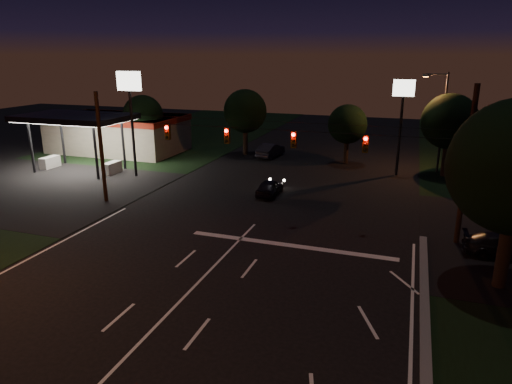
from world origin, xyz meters
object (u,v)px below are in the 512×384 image
at_px(utility_pole_right, 456,243).
at_px(car_oncoming_a, 270,187).
at_px(car_oncoming_b, 271,150).
at_px(car_cross, 506,247).

distance_m(utility_pole_right, car_oncoming_a, 14.12).
distance_m(car_oncoming_b, car_cross, 27.72).
height_order(utility_pole_right, car_oncoming_a, utility_pole_right).
bearing_deg(utility_pole_right, car_oncoming_b, 132.45).
bearing_deg(car_oncoming_a, car_cross, 155.74).
relative_size(car_oncoming_a, car_cross, 0.84).
xyz_separation_m(car_oncoming_b, car_cross, (19.30, -19.91, -0.10)).
height_order(car_oncoming_a, car_cross, car_cross).
distance_m(utility_pole_right, car_cross, 2.72).
bearing_deg(car_cross, utility_pole_right, 58.27).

